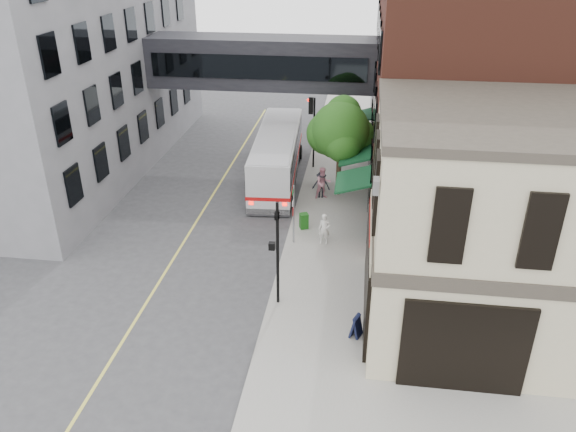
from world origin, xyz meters
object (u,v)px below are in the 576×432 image
(newspaper_box, at_px, (304,221))
(pedestrian_a, at_px, (324,229))
(pedestrian_c, at_px, (321,185))
(sandwich_board, at_px, (356,326))
(bus, at_px, (277,154))
(pedestrian_b, at_px, (323,183))

(newspaper_box, bearing_deg, pedestrian_a, -74.11)
(pedestrian_c, distance_m, newspaper_box, 3.92)
(pedestrian_a, height_order, newspaper_box, pedestrian_a)
(pedestrian_a, distance_m, sandwich_board, 7.08)
(pedestrian_a, bearing_deg, pedestrian_c, 96.49)
(bus, height_order, pedestrian_a, bus)
(pedestrian_b, xyz_separation_m, newspaper_box, (-0.66, -3.78, -0.51))
(bus, relative_size, pedestrian_a, 7.13)
(pedestrian_b, distance_m, sandwich_board, 12.26)
(pedestrian_a, relative_size, sandwich_board, 1.74)
(bus, height_order, newspaper_box, bus)
(newspaper_box, bearing_deg, pedestrian_b, 57.20)
(pedestrian_b, relative_size, sandwich_board, 2.08)
(bus, relative_size, sandwich_board, 12.37)
(bus, height_order, pedestrian_c, bus)
(pedestrian_a, height_order, sandwich_board, pedestrian_a)
(pedestrian_a, xyz_separation_m, pedestrian_b, (-0.48, 5.19, 0.15))
(pedestrian_c, height_order, newspaper_box, pedestrian_c)
(pedestrian_b, relative_size, pedestrian_c, 1.20)
(bus, xyz_separation_m, sandwich_board, (5.24, -14.83, -1.04))
(pedestrian_a, relative_size, newspaper_box, 1.89)
(bus, relative_size, newspaper_box, 13.44)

